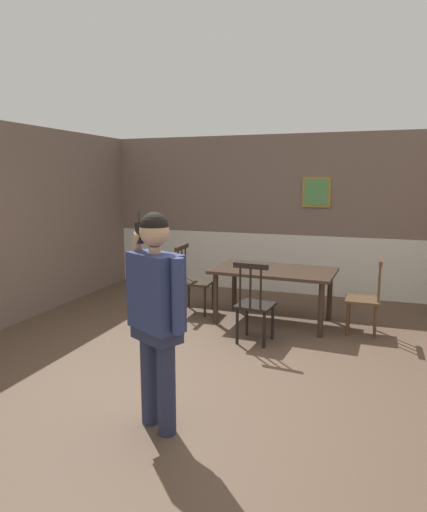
# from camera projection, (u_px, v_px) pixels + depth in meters

# --- Properties ---
(ground_plane) EXTENTS (7.51, 7.51, 0.00)m
(ground_plane) POSITION_uv_depth(u_px,v_px,m) (224.00, 371.00, 4.49)
(ground_plane) COLOR brown
(room_back_partition) EXTENTS (6.31, 0.17, 2.63)m
(room_back_partition) POSITION_uv_depth(u_px,v_px,m) (287.00, 218.00, 7.45)
(room_back_partition) COLOR #756056
(room_back_partition) RESTS_ON ground_plane
(dining_table) EXTENTS (1.63, 1.02, 0.73)m
(dining_table) POSITION_uv_depth(u_px,v_px,m) (274.00, 276.00, 5.95)
(dining_table) COLOR #38281E
(dining_table) RESTS_ON ground_plane
(chair_near_window) EXTENTS (0.45, 0.45, 0.98)m
(chair_near_window) POSITION_uv_depth(u_px,v_px,m) (254.00, 304.00, 5.20)
(chair_near_window) COLOR black
(chair_near_window) RESTS_ON ground_plane
(chair_by_doorway) EXTENTS (0.49, 0.49, 0.97)m
(chair_by_doorway) POSITION_uv_depth(u_px,v_px,m) (194.00, 280.00, 6.42)
(chair_by_doorway) COLOR #2D2319
(chair_by_doorway) RESTS_ON ground_plane
(chair_at_table_head) EXTENTS (0.41, 0.41, 0.96)m
(chair_at_table_head) POSITION_uv_depth(u_px,v_px,m) (366.00, 298.00, 5.54)
(chair_at_table_head) COLOR #513823
(chair_at_table_head) RESTS_ON ground_plane
(person_figure) EXTENTS (0.54, 0.41, 1.68)m
(person_figure) POSITION_uv_depth(u_px,v_px,m) (157.00, 308.00, 3.31)
(person_figure) COLOR #282E49
(person_figure) RESTS_ON ground_plane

